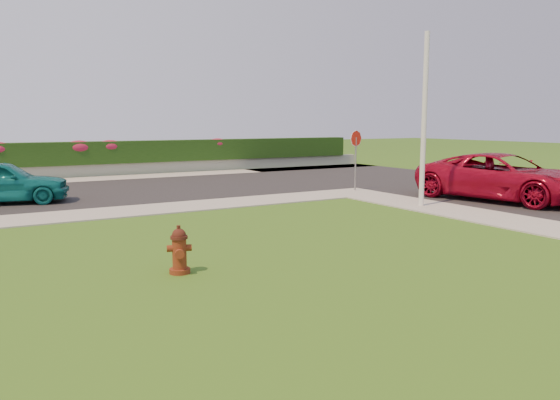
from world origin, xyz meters
TOP-DOWN VIEW (x-y plane):
  - ground at (0.00, 0.00)m, footprint 120.00×120.00m
  - street_right at (12.00, 4.00)m, footprint 8.00×32.00m
  - curb_corner at (7.00, 9.00)m, footprint 2.00×2.00m
  - sidewalk_beyond at (-1.00, 19.00)m, footprint 34.00×2.00m
  - retaining_wall at (-1.00, 20.50)m, footprint 34.00×0.40m
  - hedge at (-1.00, 20.60)m, footprint 32.00×0.90m
  - fire_hydrant at (-2.39, 1.90)m, footprint 0.45×0.42m
  - suv_red at (10.01, 4.75)m, footprint 3.61×6.04m
  - sedan_teal at (-4.53, 12.52)m, footprint 4.41×2.57m
  - utility_pole at (6.82, 5.29)m, footprint 0.16×0.16m
  - stop_sign at (7.48, 9.44)m, footprint 0.63×0.15m
  - flower_clump_d at (-0.59, 20.50)m, footprint 1.32×0.85m
  - flower_clump_e at (0.87, 20.50)m, footprint 1.23×0.79m
  - flower_clump_f at (6.65, 20.50)m, footprint 1.14×0.73m

SIDE VIEW (x-z plane):
  - ground at x=0.00m, z-range 0.00..0.00m
  - street_right at x=12.00m, z-range 0.00..0.04m
  - curb_corner at x=7.00m, z-range 0.00..0.04m
  - sidewalk_beyond at x=-1.00m, z-range 0.00..0.04m
  - retaining_wall at x=-1.00m, z-range 0.00..0.60m
  - fire_hydrant at x=-2.39m, z-range -0.02..0.84m
  - sedan_teal at x=-4.53m, z-range 0.04..1.45m
  - suv_red at x=10.01m, z-range 0.04..1.61m
  - hedge at x=-1.00m, z-range 0.60..1.70m
  - flower_clump_d at x=-0.59m, z-range 1.11..1.77m
  - flower_clump_e at x=0.87m, z-range 1.15..1.76m
  - flower_clump_f at x=6.65m, z-range 1.19..1.76m
  - stop_sign at x=7.48m, z-range 0.55..2.89m
  - utility_pole at x=6.82m, z-range 0.00..5.36m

